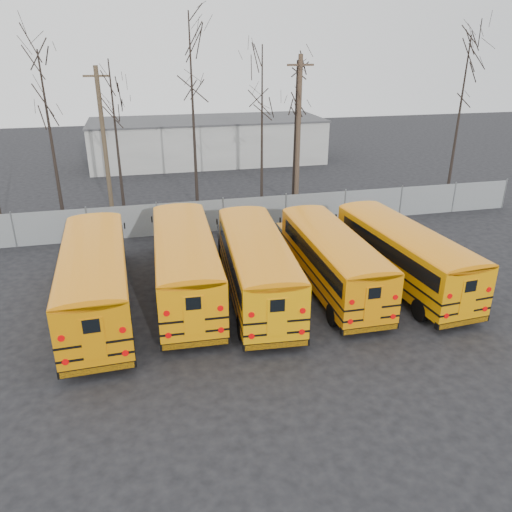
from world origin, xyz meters
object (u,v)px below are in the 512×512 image
object	(u,v)px
bus_e	(401,250)
utility_pole_left	(104,140)
bus_b	(185,258)
bus_a	(95,273)
bus_d	(330,255)
bus_c	(256,260)
utility_pole_right	(298,131)

from	to	relation	value
bus_e	utility_pole_left	size ratio (longest dim) A/B	1.14
bus_e	bus_b	bearing A→B (deg)	169.06
bus_a	bus_d	world-z (taller)	bus_a
utility_pole_left	bus_e	bearing A→B (deg)	-42.68
bus_b	bus_c	distance (m)	3.20
bus_a	bus_c	distance (m)	6.88
bus_b	bus_e	xyz separation A→B (m)	(10.04, -1.16, -0.09)
bus_a	bus_d	size ratio (longest dim) A/B	1.09
utility_pole_left	bus_d	bearing A→B (deg)	-50.04
bus_b	bus_d	distance (m)	6.68
bus_e	utility_pole_right	xyz separation A→B (m)	(-0.78, 13.62, 3.46)
bus_a	bus_b	distance (m)	3.88
utility_pole_left	utility_pole_right	bearing A→B (deg)	-1.81
bus_d	utility_pole_right	bearing A→B (deg)	79.43
bus_e	utility_pole_left	distance (m)	20.75
bus_c	bus_d	world-z (taller)	bus_c
bus_b	utility_pole_right	xyz separation A→B (m)	(9.26, 12.46, 3.37)
bus_c	utility_pole_left	world-z (taller)	utility_pole_left
utility_pole_right	bus_d	bearing A→B (deg)	-98.73
bus_c	utility_pole_left	bearing A→B (deg)	118.66
bus_a	utility_pole_left	size ratio (longest dim) A/B	1.20
bus_e	utility_pole_right	world-z (taller)	utility_pole_right
bus_c	utility_pole_right	size ratio (longest dim) A/B	1.09
bus_e	bus_d	bearing A→B (deg)	170.37
bus_d	bus_b	bearing A→B (deg)	173.37
bus_d	bus_e	xyz separation A→B (m)	(3.41, -0.31, 0.04)
bus_c	bus_e	size ratio (longest dim) A/B	1.02
bus_c	bus_d	xyz separation A→B (m)	(3.56, 0.05, -0.08)
bus_a	bus_e	world-z (taller)	bus_a
bus_a	utility_pole_left	xyz separation A→B (m)	(0.12, 14.85, 3.02)
bus_d	utility_pole_right	xyz separation A→B (m)	(2.63, 13.31, 3.50)
bus_b	bus_c	size ratio (longest dim) A/B	1.02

